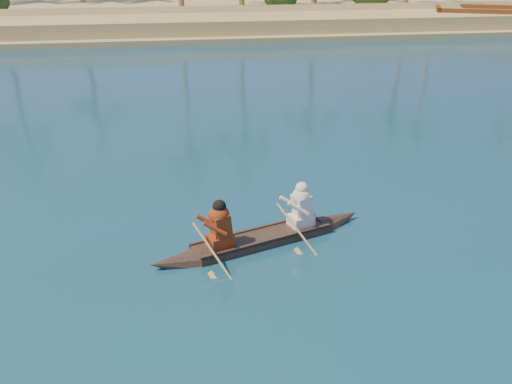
{
  "coord_description": "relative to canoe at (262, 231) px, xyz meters",
  "views": [
    {
      "loc": [
        6.21,
        -14.68,
        5.98
      ],
      "look_at": [
        8.0,
        -3.14,
        0.85
      ],
      "focal_mm": 40.0,
      "sensor_mm": 36.0,
      "label": 1
    }
  ],
  "objects": [
    {
      "name": "canoe",
      "position": [
        0.0,
        0.0,
        0.0
      ],
      "size": [
        5.02,
        2.33,
        1.4
      ],
      "rotation": [
        0.0,
        0.0,
        0.34
      ],
      "color": "#3E2B22",
      "rests_on": "ground"
    },
    {
      "name": "sandy_embankment",
      "position": [
        -8.0,
        50.83,
        0.26
      ],
      "size": [
        150.0,
        51.0,
        1.5
      ],
      "color": "tan",
      "rests_on": "ground"
    },
    {
      "name": "shrub_cluster",
      "position": [
        -8.0,
        35.45,
        0.93
      ],
      "size": [
        100.0,
        6.0,
        2.4
      ],
      "primitive_type": null,
      "color": "#1C3111",
      "rests_on": "ground"
    }
  ]
}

